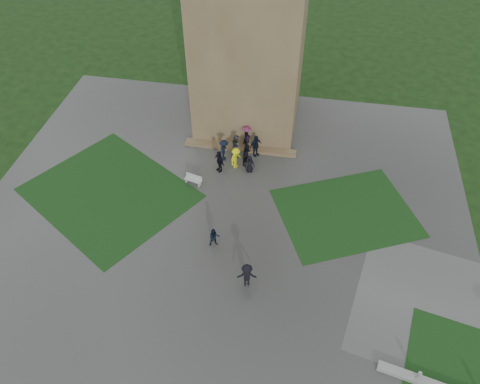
% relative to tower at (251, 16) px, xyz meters
% --- Properties ---
extents(ground, '(120.00, 120.00, 0.00)m').
position_rel_tower_xyz_m(ground, '(0.00, -15.00, -9.00)').
color(ground, black).
extents(plaza, '(34.00, 34.00, 0.02)m').
position_rel_tower_xyz_m(plaza, '(0.00, -13.00, -8.99)').
color(plaza, '#373734').
rests_on(plaza, ground).
extents(lawn_inset_left, '(14.10, 13.46, 0.01)m').
position_rel_tower_xyz_m(lawn_inset_left, '(-8.50, -11.00, -8.97)').
color(lawn_inset_left, black).
rests_on(lawn_inset_left, plaza).
extents(lawn_inset_right, '(11.12, 10.15, 0.01)m').
position_rel_tower_xyz_m(lawn_inset_right, '(8.50, -10.00, -8.97)').
color(lawn_inset_right, black).
rests_on(lawn_inset_right, plaza).
extents(tower, '(8.00, 8.00, 18.00)m').
position_rel_tower_xyz_m(tower, '(0.00, 0.00, 0.00)').
color(tower, brown).
rests_on(tower, ground).
extents(tower_plinth, '(9.00, 0.80, 0.22)m').
position_rel_tower_xyz_m(tower_plinth, '(0.00, -4.40, -8.87)').
color(tower_plinth, brown).
rests_on(tower_plinth, plaza).
extents(bench, '(1.38, 0.74, 0.76)m').
position_rel_tower_xyz_m(bench, '(-2.68, -8.95, -8.59)').
color(bench, '#B6B6B1').
rests_on(bench, plaza).
extents(visitor_cluster, '(3.63, 4.05, 2.63)m').
position_rel_tower_xyz_m(visitor_cluster, '(0.19, -5.84, -7.92)').
color(visitor_cluster, black).
rests_on(visitor_cluster, plaza).
extents(pedestrian_mid, '(0.80, 0.62, 1.44)m').
position_rel_tower_xyz_m(pedestrian_mid, '(0.08, -14.35, -8.26)').
color(pedestrian_mid, black).
rests_on(pedestrian_mid, plaza).
extents(pedestrian_near, '(1.24, 0.77, 1.79)m').
position_rel_tower_xyz_m(pedestrian_near, '(2.65, -16.99, -8.09)').
color(pedestrian_near, black).
rests_on(pedestrian_near, plaza).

